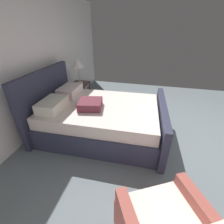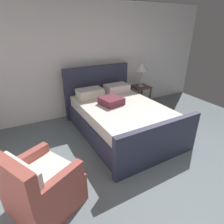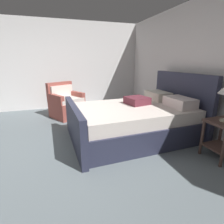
% 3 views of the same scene
% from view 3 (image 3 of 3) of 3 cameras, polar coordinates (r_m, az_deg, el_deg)
% --- Properties ---
extents(ground_plane, '(5.93, 6.16, 0.02)m').
position_cam_3_polar(ground_plane, '(3.11, -23.62, -13.15)').
color(ground_plane, slate).
extents(wall_back, '(6.05, 0.12, 2.60)m').
position_cam_3_polar(wall_back, '(3.88, 27.76, 12.35)').
color(wall_back, white).
rests_on(wall_back, ground).
extents(wall_side_left, '(0.12, 6.28, 2.60)m').
position_cam_3_polar(wall_side_left, '(5.76, -22.81, 13.71)').
color(wall_side_left, white).
rests_on(wall_side_left, ground).
extents(bed, '(1.73, 2.38, 1.22)m').
position_cam_3_polar(bed, '(3.44, 7.66, -2.43)').
color(bed, '#2C2E44').
rests_on(bed, ground).
extents(nightstand_right, '(0.44, 0.44, 0.60)m').
position_cam_3_polar(nightstand_right, '(3.11, 32.53, -6.00)').
color(nightstand_right, '#4D362E').
rests_on(nightstand_right, ground).
extents(armchair, '(0.98, 0.98, 0.90)m').
position_cam_3_polar(armchair, '(4.80, -14.78, 2.61)').
color(armchair, '#9F4C42').
rests_on(armchair, ground).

